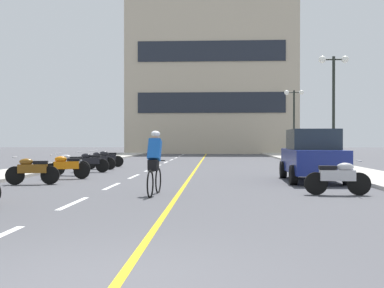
{
  "coord_description": "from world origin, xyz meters",
  "views": [
    {
      "loc": [
        1.24,
        -4.62,
        1.44
      ],
      "look_at": [
        -0.03,
        20.7,
        1.24
      ],
      "focal_mm": 44.35,
      "sensor_mm": 36.0,
      "label": 1
    }
  ],
  "objects_px": {
    "motorcycle_6": "(70,164)",
    "parked_car_near": "(312,155)",
    "motorcycle_9": "(107,158)",
    "street_lamp_far": "(294,108)",
    "street_lamp_mid": "(334,86)",
    "cyclist_rider": "(154,161)",
    "motorcycle_3": "(338,177)",
    "motorcycle_5": "(66,166)",
    "motorcycle_8": "(100,160)",
    "motorcycle_4": "(32,170)",
    "motorcycle_7": "(90,162)"
  },
  "relations": [
    {
      "from": "motorcycle_9",
      "to": "parked_car_near",
      "type": "bearing_deg",
      "value": -42.63
    },
    {
      "from": "street_lamp_far",
      "to": "cyclist_rider",
      "type": "xyz_separation_m",
      "value": [
        -7.44,
        -23.31,
        -2.95
      ]
    },
    {
      "from": "motorcycle_5",
      "to": "motorcycle_3",
      "type": "bearing_deg",
      "value": -28.11
    },
    {
      "from": "street_lamp_far",
      "to": "motorcycle_8",
      "type": "height_order",
      "value": "street_lamp_far"
    },
    {
      "from": "motorcycle_5",
      "to": "street_lamp_far",
      "type": "bearing_deg",
      "value": 58.4
    },
    {
      "from": "motorcycle_9",
      "to": "cyclist_rider",
      "type": "relative_size",
      "value": 0.95
    },
    {
      "from": "motorcycle_6",
      "to": "motorcycle_9",
      "type": "bearing_deg",
      "value": 89.16
    },
    {
      "from": "street_lamp_mid",
      "to": "motorcycle_6",
      "type": "xyz_separation_m",
      "value": [
        -11.7,
        -4.59,
        -3.61
      ]
    },
    {
      "from": "street_lamp_mid",
      "to": "motorcycle_4",
      "type": "relative_size",
      "value": 3.23
    },
    {
      "from": "motorcycle_5",
      "to": "motorcycle_8",
      "type": "distance_m",
      "value": 5.94
    },
    {
      "from": "motorcycle_3",
      "to": "motorcycle_5",
      "type": "xyz_separation_m",
      "value": [
        -8.71,
        4.65,
        0.0
      ]
    },
    {
      "from": "motorcycle_8",
      "to": "motorcycle_5",
      "type": "bearing_deg",
      "value": -88.18
    },
    {
      "from": "parked_car_near",
      "to": "cyclist_rider",
      "type": "distance_m",
      "value": 6.65
    },
    {
      "from": "parked_car_near",
      "to": "cyclist_rider",
      "type": "xyz_separation_m",
      "value": [
        -4.99,
        -4.39,
        -0.03
      ]
    },
    {
      "from": "parked_car_near",
      "to": "motorcycle_6",
      "type": "distance_m",
      "value": 9.58
    },
    {
      "from": "motorcycle_4",
      "to": "cyclist_rider",
      "type": "xyz_separation_m",
      "value": [
        4.33,
        -2.71,
        0.41
      ]
    },
    {
      "from": "motorcycle_5",
      "to": "motorcycle_7",
      "type": "relative_size",
      "value": 0.97
    },
    {
      "from": "street_lamp_far",
      "to": "street_lamp_mid",
      "type": "bearing_deg",
      "value": -90.25
    },
    {
      "from": "motorcycle_3",
      "to": "motorcycle_9",
      "type": "bearing_deg",
      "value": 125.46
    },
    {
      "from": "motorcycle_3",
      "to": "motorcycle_4",
      "type": "distance_m",
      "value": 9.47
    },
    {
      "from": "motorcycle_8",
      "to": "cyclist_rider",
      "type": "height_order",
      "value": "cyclist_rider"
    },
    {
      "from": "motorcycle_5",
      "to": "motorcycle_4",
      "type": "bearing_deg",
      "value": -101.13
    },
    {
      "from": "motorcycle_3",
      "to": "street_lamp_mid",
      "type": "bearing_deg",
      "value": 76.77
    },
    {
      "from": "motorcycle_6",
      "to": "parked_car_near",
      "type": "bearing_deg",
      "value": -13.55
    },
    {
      "from": "motorcycle_7",
      "to": "motorcycle_9",
      "type": "bearing_deg",
      "value": 92.76
    },
    {
      "from": "motorcycle_3",
      "to": "street_lamp_far",
      "type": "bearing_deg",
      "value": 83.48
    },
    {
      "from": "street_lamp_far",
      "to": "parked_car_near",
      "type": "relative_size",
      "value": 1.19
    },
    {
      "from": "street_lamp_far",
      "to": "motorcycle_3",
      "type": "relative_size",
      "value": 2.98
    },
    {
      "from": "motorcycle_3",
      "to": "motorcycle_7",
      "type": "bearing_deg",
      "value": 136.33
    },
    {
      "from": "street_lamp_far",
      "to": "motorcycle_8",
      "type": "relative_size",
      "value": 3.08
    },
    {
      "from": "street_lamp_mid",
      "to": "motorcycle_7",
      "type": "bearing_deg",
      "value": -167.13
    },
    {
      "from": "motorcycle_3",
      "to": "motorcycle_5",
      "type": "distance_m",
      "value": 9.87
    },
    {
      "from": "motorcycle_5",
      "to": "motorcycle_8",
      "type": "bearing_deg",
      "value": 91.82
    },
    {
      "from": "street_lamp_mid",
      "to": "motorcycle_3",
      "type": "relative_size",
      "value": 3.21
    },
    {
      "from": "street_lamp_far",
      "to": "cyclist_rider",
      "type": "height_order",
      "value": "street_lamp_far"
    },
    {
      "from": "motorcycle_3",
      "to": "cyclist_rider",
      "type": "relative_size",
      "value": 0.96
    },
    {
      "from": "street_lamp_far",
      "to": "parked_car_near",
      "type": "xyz_separation_m",
      "value": [
        -2.45,
        -18.91,
        -2.92
      ]
    },
    {
      "from": "motorcycle_8",
      "to": "motorcycle_6",
      "type": "bearing_deg",
      "value": -92.96
    },
    {
      "from": "street_lamp_mid",
      "to": "motorcycle_4",
      "type": "xyz_separation_m",
      "value": [
        -11.72,
        -8.52,
        -3.61
      ]
    },
    {
      "from": "parked_car_near",
      "to": "motorcycle_5",
      "type": "xyz_separation_m",
      "value": [
        -8.9,
        0.46,
        -0.44
      ]
    },
    {
      "from": "motorcycle_4",
      "to": "motorcycle_5",
      "type": "relative_size",
      "value": 1.02
    },
    {
      "from": "motorcycle_7",
      "to": "motorcycle_4",
      "type": "bearing_deg",
      "value": -93.05
    },
    {
      "from": "street_lamp_mid",
      "to": "street_lamp_far",
      "type": "height_order",
      "value": "street_lamp_mid"
    },
    {
      "from": "street_lamp_mid",
      "to": "cyclist_rider",
      "type": "distance_m",
      "value": 13.81
    },
    {
      "from": "motorcycle_4",
      "to": "street_lamp_far",
      "type": "bearing_deg",
      "value": 60.25
    },
    {
      "from": "street_lamp_far",
      "to": "motorcycle_5",
      "type": "relative_size",
      "value": 3.06
    },
    {
      "from": "motorcycle_6",
      "to": "motorcycle_8",
      "type": "height_order",
      "value": "same"
    },
    {
      "from": "motorcycle_4",
      "to": "motorcycle_8",
      "type": "relative_size",
      "value": 1.03
    },
    {
      "from": "cyclist_rider",
      "to": "motorcycle_3",
      "type": "bearing_deg",
      "value": 2.45
    },
    {
      "from": "motorcycle_9",
      "to": "street_lamp_far",
      "type": "bearing_deg",
      "value": 41.82
    }
  ]
}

